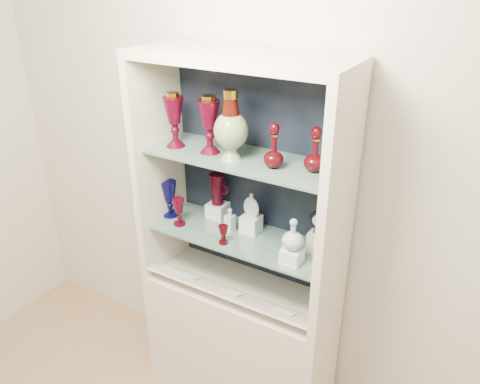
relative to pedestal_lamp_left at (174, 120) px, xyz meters
The scene contains 31 objects.
wall_back 0.47m from the pedestal_lamp_left, 33.60° to the left, with size 3.50×0.02×2.80m, color beige.
cabinet_base 1.28m from the pedestal_lamp_left, ahead, with size 1.00×0.40×0.75m, color beige.
cabinet_back_panel 0.50m from the pedestal_lamp_left, 30.11° to the left, with size 0.98×0.02×1.15m, color black.
cabinet_side_left 0.30m from the pedestal_lamp_left, behind, with size 0.04×0.40×1.15m, color beige.
cabinet_side_right 0.88m from the pedestal_lamp_left, ahead, with size 0.04×0.40×1.15m, color beige.
cabinet_top_cap 0.48m from the pedestal_lamp_left, ahead, with size 1.00×0.40×0.04m, color beige.
shelf_lower 0.66m from the pedestal_lamp_left, ahead, with size 0.92×0.34×0.01m, color slate.
shelf_upper 0.38m from the pedestal_lamp_left, ahead, with size 0.92×0.34×0.01m, color slate.
label_ledge 0.90m from the pedestal_lamp_left, 14.86° to the right, with size 0.92×0.18×0.01m, color beige.
label_card_0 0.82m from the pedestal_lamp_left, 41.66° to the right, with size 0.10×0.07×0.00m, color white.
label_card_1 0.89m from the pedestal_lamp_left, 14.18° to the right, with size 0.10×0.07×0.00m, color white.
label_card_2 1.05m from the pedestal_lamp_left, ahead, with size 0.10×0.07×0.00m, color white.
label_card_3 0.81m from the pedestal_lamp_left, 84.95° to the right, with size 0.10×0.07×0.00m, color white.
pedestal_lamp_left is the anchor object (origin of this frame).
pedestal_lamp_right 0.19m from the pedestal_lamp_left, ahead, with size 0.10×0.10×0.27m, color #450314, non-canonical shape.
enamel_urn 0.33m from the pedestal_lamp_left, ahead, with size 0.15×0.15×0.32m, color #07490F, non-canonical shape.
ruby_decanter_a 0.53m from the pedestal_lamp_left, ahead, with size 0.09×0.09×0.23m, color #42060B, non-canonical shape.
ruby_decanter_b 0.70m from the pedestal_lamp_left, ahead, with size 0.09×0.09×0.21m, color #42060B, non-canonical shape.
lidded_bowl 0.80m from the pedestal_lamp_left, ahead, with size 0.08×0.08×0.09m, color #42060B, non-canonical shape.
cobalt_goblet 0.46m from the pedestal_lamp_left, 164.30° to the left, with size 0.08×0.08×0.20m, color #050238, non-canonical shape.
ruby_goblet_tall 0.48m from the pedestal_lamp_left, 59.90° to the right, with size 0.06×0.06×0.15m, color #450314, non-canonical shape.
ruby_goblet_small 0.60m from the pedestal_lamp_left, 12.78° to the right, with size 0.05×0.05×0.10m, color #42060B, non-canonical shape.
riser_ruby_pitcher 0.55m from the pedestal_lamp_left, 43.77° to the left, with size 0.10×0.10×0.08m, color silver.
ruby_pitcher 0.44m from the pedestal_lamp_left, 43.77° to the left, with size 0.13×0.08×0.17m, color #450314, non-canonical shape.
clear_square_bottle 0.56m from the pedestal_lamp_left, ahead, with size 0.04×0.04×0.13m, color #9FB1BA, non-canonical shape.
riser_flat_flask 0.64m from the pedestal_lamp_left, 13.89° to the left, with size 0.09×0.09×0.09m, color silver.
flat_flask 0.55m from the pedestal_lamp_left, 13.89° to the left, with size 0.09×0.04×0.13m, color #A8B6BD, non-canonical shape.
riser_clear_round_decanter 0.84m from the pedestal_lamp_left, ahead, with size 0.09×0.09×0.07m, color silver.
clear_round_decanter 0.78m from the pedestal_lamp_left, ahead, with size 0.10×0.10×0.15m, color #9FB1BA, non-canonical shape.
riser_cameo_medallion 0.89m from the pedestal_lamp_left, ahead, with size 0.08×0.08×0.10m, color silver.
cameo_medallion 0.83m from the pedestal_lamp_left, ahead, with size 0.10×0.04×0.12m, color black, non-canonical shape.
Camera 1 is at (1.01, -0.18, 2.26)m, focal length 35.00 mm.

